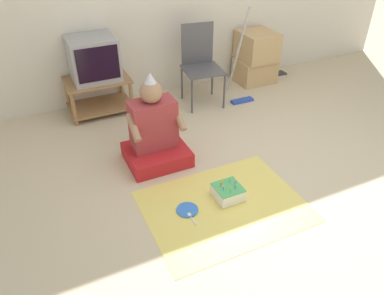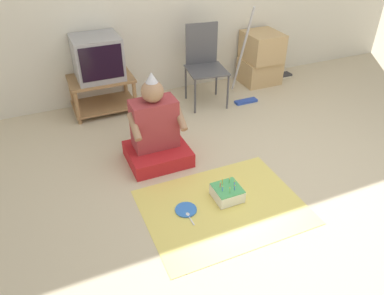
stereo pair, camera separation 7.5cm
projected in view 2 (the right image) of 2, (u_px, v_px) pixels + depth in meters
ground_plane at (287, 185)px, 3.25m from camera, size 16.00×16.00×0.00m
tv_stand at (102, 91)px, 4.25m from camera, size 0.70×0.48×0.41m
tv at (97, 58)px, 4.03m from camera, size 0.50×0.46×0.46m
folding_chair at (204, 60)px, 4.33m from camera, size 0.48×0.48×0.91m
cardboard_box_stack at (261, 58)px, 4.87m from camera, size 0.48×0.47×0.67m
dust_mop at (244, 75)px, 4.45m from camera, size 0.28×0.41×1.12m
book_pile at (284, 75)px, 5.19m from camera, size 0.18×0.13×0.05m
person_seated at (156, 133)px, 3.42m from camera, size 0.56×0.49×0.87m
party_cloth at (223, 207)px, 3.02m from camera, size 1.27×0.97×0.01m
birthday_cake at (227, 193)px, 3.07m from camera, size 0.22×0.22×0.16m
paper_plate at (186, 210)px, 2.98m from camera, size 0.17×0.17×0.01m
plastic_spoon_near at (189, 216)px, 2.92m from camera, size 0.04×0.15×0.01m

